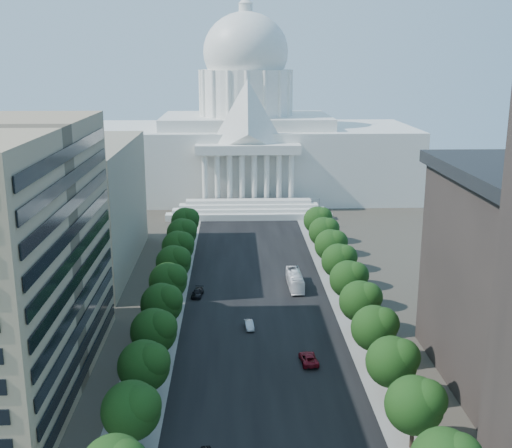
{
  "coord_description": "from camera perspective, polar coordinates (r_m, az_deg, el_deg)",
  "views": [
    {
      "loc": [
        -4.89,
        -48.65,
        49.22
      ],
      "look_at": [
        -0.29,
        77.7,
        16.29
      ],
      "focal_mm": 45.0,
      "sensor_mm": 36.0,
      "label": 1
    }
  ],
  "objects": [
    {
      "name": "tree_l_h",
      "position": [
        151.19,
        -6.85,
        -1.94
      ],
      "size": [
        7.79,
        7.6,
        9.97
      ],
      "color": "#33261C",
      "rests_on": "ground"
    },
    {
      "name": "sidewalk_left",
      "position": [
        147.8,
        -7.47,
        -4.98
      ],
      "size": [
        8.0,
        260.0,
        0.02
      ],
      "primitive_type": "cube",
      "color": "gray",
      "rests_on": "ground"
    },
    {
      "name": "tree_l_j",
      "position": [
        174.27,
        -6.22,
        0.3
      ],
      "size": [
        7.79,
        7.6,
        9.97
      ],
      "color": "#33261C",
      "rests_on": "ground"
    },
    {
      "name": "sidewalk_right",
      "position": [
        149.05,
        7.28,
        -4.81
      ],
      "size": [
        8.0,
        260.0,
        0.02
      ],
      "primitive_type": "cube",
      "color": "gray",
      "rests_on": "ground"
    },
    {
      "name": "streetlight_f",
      "position": [
        190.33,
        5.46,
        1.35
      ],
      "size": [
        2.61,
        0.44,
        9.0
      ],
      "color": "gray",
      "rests_on": "ground"
    },
    {
      "name": "tree_l_c",
      "position": [
        95.52,
        -9.77,
        -12.23
      ],
      "size": [
        7.79,
        7.6,
        9.97
      ],
      "color": "#33261C",
      "rests_on": "ground"
    },
    {
      "name": "tree_l_i",
      "position": [
        162.7,
        -6.51,
        -0.74
      ],
      "size": [
        7.79,
        7.6,
        9.97
      ],
      "color": "#33261C",
      "rests_on": "ground"
    },
    {
      "name": "tree_r_d",
      "position": [
        108.04,
        10.64,
        -8.99
      ],
      "size": [
        7.79,
        7.6,
        9.97
      ],
      "color": "#33261C",
      "rests_on": "ground"
    },
    {
      "name": "tree_r_h",
      "position": [
        152.43,
        6.77,
        -1.8
      ],
      "size": [
        7.79,
        7.6,
        9.97
      ],
      "color": "#33261C",
      "rests_on": "ground"
    },
    {
      "name": "road_asphalt",
      "position": [
        147.21,
        -0.06,
        -4.94
      ],
      "size": [
        30.0,
        260.0,
        0.01
      ],
      "primitive_type": "cube",
      "color": "black",
      "rests_on": "ground"
    },
    {
      "name": "office_block_left_far",
      "position": [
        158.51,
        -17.82,
        1.42
      ],
      "size": [
        38.0,
        52.0,
        30.0
      ],
      "primitive_type": "cube",
      "color": "gray",
      "rests_on": "ground"
    },
    {
      "name": "tree_r_c",
      "position": [
        97.47,
        12.19,
        -11.78
      ],
      "size": [
        7.79,
        7.6,
        9.97
      ],
      "color": "#33261C",
      "rests_on": "ground"
    },
    {
      "name": "streetlight_c",
      "position": [
        119.59,
        10.1,
        -6.92
      ],
      "size": [
        2.61,
        0.44,
        9.0
      ],
      "color": "gray",
      "rests_on": "ground"
    },
    {
      "name": "city_bus",
      "position": [
        141.92,
        3.48,
        -4.99
      ],
      "size": [
        3.11,
        12.26,
        3.4
      ],
      "primitive_type": "imported",
      "rotation": [
        0.0,
        0.0,
        0.02
      ],
      "color": "white",
      "rests_on": "ground"
    },
    {
      "name": "tree_r_i",
      "position": [
        163.85,
        6.14,
        -0.62
      ],
      "size": [
        7.79,
        7.6,
        9.97
      ],
      "color": "#33261C",
      "rests_on": "ground"
    },
    {
      "name": "tree_l_d",
      "position": [
        106.28,
        -8.93,
        -9.32
      ],
      "size": [
        7.79,
        7.6,
        9.97
      ],
      "color": "#33261C",
      "rests_on": "ground"
    },
    {
      "name": "streetlight_d",
      "position": [
        142.69,
        8.04,
        -3.26
      ],
      "size": [
        2.61,
        0.44,
        9.0
      ],
      "color": "gray",
      "rests_on": "ground"
    },
    {
      "name": "tree_r_f",
      "position": [
        129.92,
        8.36,
        -4.78
      ],
      "size": [
        7.79,
        7.6,
        9.97
      ],
      "color": "#33261C",
      "rests_on": "ground"
    },
    {
      "name": "car_red",
      "position": [
        109.0,
        4.69,
        -11.83
      ],
      "size": [
        3.13,
        5.95,
        1.6
      ],
      "primitive_type": "imported",
      "rotation": [
        0.0,
        0.0,
        3.23
      ],
      "color": "maroon",
      "rests_on": "ground"
    },
    {
      "name": "car_silver",
      "position": [
        121.34,
        -0.61,
        -8.97
      ],
      "size": [
        1.96,
        4.43,
        1.41
      ],
      "primitive_type": "imported",
      "rotation": [
        0.0,
        0.0,
        0.11
      ],
      "color": "#A6A8AE",
      "rests_on": "ground"
    },
    {
      "name": "tree_r_b",
      "position": [
        87.28,
        14.14,
        -15.23
      ],
      "size": [
        7.79,
        7.6,
        9.97
      ],
      "color": "#33261C",
      "rests_on": "ground"
    },
    {
      "name": "tree_l_g",
      "position": [
        139.77,
        -7.24,
        -3.34
      ],
      "size": [
        7.79,
        7.6,
        9.97
      ],
      "color": "#33261C",
      "rests_on": "ground"
    },
    {
      "name": "tree_l_b",
      "position": [
        85.1,
        -10.84,
        -15.86
      ],
      "size": [
        7.79,
        7.6,
        9.97
      ],
      "color": "#33261C",
      "rests_on": "ground"
    },
    {
      "name": "tree_r_g",
      "position": [
        141.11,
        7.5,
        -3.17
      ],
      "size": [
        7.79,
        7.6,
        9.97
      ],
      "color": "#33261C",
      "rests_on": "ground"
    },
    {
      "name": "streetlight_b",
      "position": [
        97.44,
        13.19,
        -12.27
      ],
      "size": [
        2.61,
        0.44,
        9.0
      ],
      "color": "gray",
      "rests_on": "ground"
    },
    {
      "name": "tree_r_j",
      "position": [
        175.34,
        5.59,
        0.41
      ],
      "size": [
        7.79,
        7.6,
        9.97
      ],
      "color": "#33261C",
      "rests_on": "ground"
    },
    {
      "name": "car_dark_b",
      "position": [
        137.4,
        -5.23,
        -6.12
      ],
      "size": [
        2.76,
        5.41,
        1.5
      ],
      "primitive_type": "imported",
      "rotation": [
        0.0,
        0.0,
        -0.13
      ],
      "color": "black",
      "rests_on": "ground"
    },
    {
      "name": "streetlight_e",
      "position": [
        166.34,
        6.56,
        -0.62
      ],
      "size": [
        2.61,
        0.44,
        9.0
      ],
      "color": "gray",
      "rests_on": "ground"
    },
    {
      "name": "tree_l_f",
      "position": [
        128.46,
        -7.7,
        -4.99
      ],
      "size": [
        7.79,
        7.6,
        9.97
      ],
      "color": "#33261C",
      "rests_on": "ground"
    },
    {
      "name": "tree_r_e",
      "position": [
        118.87,
        9.39,
        -6.69
      ],
      "size": [
        7.79,
        7.6,
        9.97
      ],
      "color": "#33261C",
      "rests_on": "ground"
    },
    {
      "name": "tree_l_e",
      "position": [
        117.28,
        -8.25,
        -6.95
      ],
      "size": [
        7.79,
        7.6,
        9.97
      ],
      "color": "#33261C",
      "rests_on": "ground"
    },
    {
      "name": "capitol",
      "position": [
        235.41,
        -0.89,
        7.47
      ],
      "size": [
        120.0,
        56.0,
        73.0
      ],
      "color": "white",
      "rests_on": "ground"
    }
  ]
}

